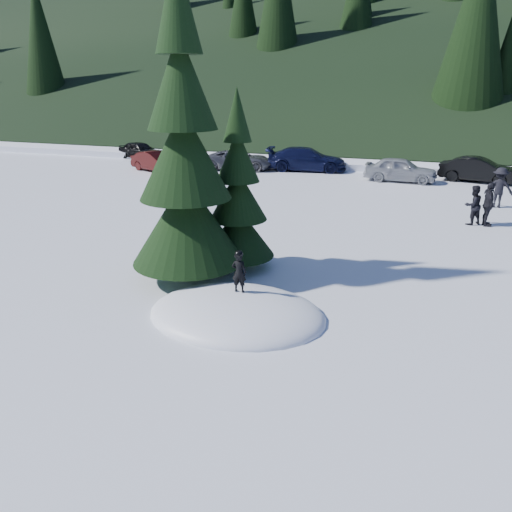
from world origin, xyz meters
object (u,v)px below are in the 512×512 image
(car_5, at_px, (478,170))
(adult_1, at_px, (489,204))
(child_skier, at_px, (239,273))
(car_0, at_px, (140,150))
(spruce_tall, at_px, (185,166))
(spruce_short, at_px, (238,201))
(car_3, at_px, (306,159))
(car_4, at_px, (401,169))
(car_2, at_px, (239,160))
(adult_2, at_px, (499,188))
(adult_0, at_px, (473,205))
(car_1, at_px, (157,161))

(car_5, bearing_deg, adult_1, -171.31)
(child_skier, bearing_deg, car_0, -56.38)
(spruce_tall, relative_size, spruce_short, 1.60)
(car_3, height_order, car_4, car_3)
(car_0, xyz_separation_m, car_2, (8.74, -2.05, -0.00))
(adult_2, relative_size, car_5, 0.43)
(spruce_short, relative_size, car_5, 1.26)
(adult_0, bearing_deg, car_4, -107.85)
(child_skier, relative_size, car_4, 0.25)
(child_skier, xyz_separation_m, car_2, (-7.77, 19.87, -0.36))
(spruce_short, height_order, car_4, spruce_short)
(car_4, xyz_separation_m, car_5, (4.23, 1.33, 0.01))
(adult_1, relative_size, car_4, 0.43)
(spruce_short, relative_size, adult_1, 3.04)
(spruce_tall, relative_size, car_0, 2.32)
(child_skier, xyz_separation_m, adult_0, (5.96, 10.56, -0.19))
(adult_0, xyz_separation_m, adult_1, (0.56, -0.03, 0.08))
(adult_1, height_order, adult_2, adult_2)
(adult_2, bearing_deg, car_4, -44.83)
(spruce_tall, relative_size, car_1, 2.25)
(car_3, distance_m, car_4, 6.28)
(spruce_tall, bearing_deg, child_skier, -33.89)
(child_skier, bearing_deg, spruce_short, -71.75)
(adult_0, distance_m, car_2, 16.59)
(child_skier, bearing_deg, spruce_tall, -37.27)
(adult_0, distance_m, adult_2, 3.79)
(spruce_short, height_order, car_0, spruce_short)
(adult_2, xyz_separation_m, car_2, (-15.00, 5.74, -0.28))
(adult_1, distance_m, car_2, 17.07)
(adult_2, distance_m, car_3, 12.69)
(adult_0, height_order, car_0, adult_0)
(car_0, relative_size, car_3, 0.72)
(spruce_short, xyz_separation_m, car_4, (3.65, 16.30, -1.41))
(spruce_tall, xyz_separation_m, car_3, (-1.37, 19.49, -2.58))
(spruce_tall, bearing_deg, adult_0, 48.52)
(car_1, bearing_deg, adult_0, -88.82)
(spruce_short, distance_m, child_skier, 3.24)
(child_skier, bearing_deg, car_3, -83.91)
(car_1, bearing_deg, car_2, -41.50)
(adult_1, relative_size, car_3, 0.35)
(car_3, bearing_deg, spruce_short, 179.34)
(car_1, relative_size, car_5, 0.90)
(adult_0, bearing_deg, car_3, -87.28)
(spruce_tall, xyz_separation_m, adult_2, (9.35, 12.70, -2.41))
(child_skier, distance_m, car_1, 21.49)
(spruce_short, bearing_deg, adult_2, 53.55)
(adult_0, height_order, car_2, adult_0)
(car_1, relative_size, car_2, 0.84)
(spruce_tall, relative_size, adult_0, 5.38)
(spruce_tall, relative_size, adult_1, 4.87)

